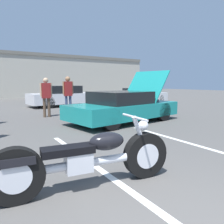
{
  "coord_description": "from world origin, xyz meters",
  "views": [
    {
      "loc": [
        -1.51,
        -1.08,
        1.49
      ],
      "look_at": [
        1.15,
        3.33,
        0.8
      ],
      "focal_mm": 35.0,
      "sensor_mm": 36.0,
      "label": 1
    }
  ],
  "objects_px": {
    "show_car_hood_open": "(124,107)",
    "spectator_midground": "(46,94)",
    "spectator_far_lot": "(68,92)",
    "motorcycle": "(88,160)",
    "parked_car_right_row": "(141,96)",
    "parked_car_mid_right_row": "(65,96)"
  },
  "relations": [
    {
      "from": "spectator_midground",
      "to": "spectator_far_lot",
      "type": "relative_size",
      "value": 0.95
    },
    {
      "from": "spectator_far_lot",
      "to": "spectator_midground",
      "type": "bearing_deg",
      "value": -158.07
    },
    {
      "from": "parked_car_right_row",
      "to": "spectator_far_lot",
      "type": "distance_m",
      "value": 6.52
    },
    {
      "from": "motorcycle",
      "to": "parked_car_mid_right_row",
      "type": "xyz_separation_m",
      "value": [
        3.48,
        11.03,
        0.2
      ]
    },
    {
      "from": "show_car_hood_open",
      "to": "parked_car_mid_right_row",
      "type": "relative_size",
      "value": 0.98
    },
    {
      "from": "show_car_hood_open",
      "to": "spectator_midground",
      "type": "relative_size",
      "value": 2.72
    },
    {
      "from": "show_car_hood_open",
      "to": "parked_car_right_row",
      "type": "distance_m",
      "value": 7.33
    },
    {
      "from": "motorcycle",
      "to": "spectator_midground",
      "type": "bearing_deg",
      "value": 86.36
    },
    {
      "from": "spectator_far_lot",
      "to": "motorcycle",
      "type": "bearing_deg",
      "value": -108.0
    },
    {
      "from": "motorcycle",
      "to": "spectator_midground",
      "type": "height_order",
      "value": "spectator_midground"
    },
    {
      "from": "motorcycle",
      "to": "parked_car_mid_right_row",
      "type": "height_order",
      "value": "parked_car_mid_right_row"
    },
    {
      "from": "spectator_far_lot",
      "to": "parked_car_mid_right_row",
      "type": "bearing_deg",
      "value": 73.45
    },
    {
      "from": "motorcycle",
      "to": "spectator_far_lot",
      "type": "height_order",
      "value": "spectator_far_lot"
    },
    {
      "from": "show_car_hood_open",
      "to": "spectator_midground",
      "type": "height_order",
      "value": "show_car_hood_open"
    },
    {
      "from": "show_car_hood_open",
      "to": "spectator_far_lot",
      "type": "relative_size",
      "value": 2.59
    },
    {
      "from": "parked_car_mid_right_row",
      "to": "spectator_far_lot",
      "type": "xyz_separation_m",
      "value": [
        -1.09,
        -3.67,
        0.45
      ]
    },
    {
      "from": "show_car_hood_open",
      "to": "spectator_far_lot",
      "type": "distance_m",
      "value": 3.39
    },
    {
      "from": "spectator_midground",
      "to": "parked_car_right_row",
      "type": "bearing_deg",
      "value": 19.45
    },
    {
      "from": "parked_car_right_row",
      "to": "spectator_far_lot",
      "type": "bearing_deg",
      "value": -175.27
    },
    {
      "from": "motorcycle",
      "to": "parked_car_right_row",
      "type": "bearing_deg",
      "value": 54.47
    },
    {
      "from": "parked_car_mid_right_row",
      "to": "parked_car_right_row",
      "type": "bearing_deg",
      "value": -23.23
    },
    {
      "from": "spectator_midground",
      "to": "motorcycle",
      "type": "bearing_deg",
      "value": -100.14
    }
  ]
}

